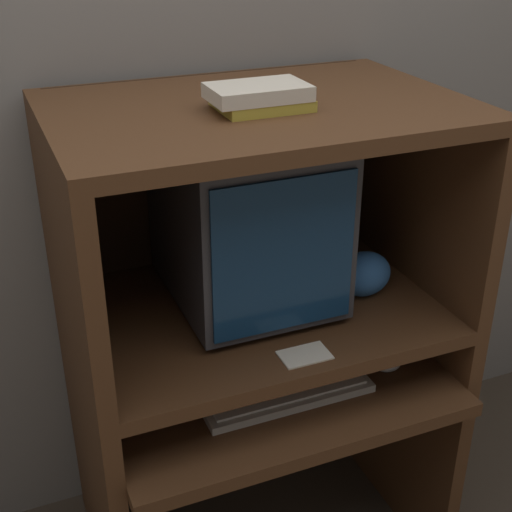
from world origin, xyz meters
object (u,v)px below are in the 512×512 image
snack_bag (364,274)px  book_stack (260,97)px  mouse (388,365)px  keyboard (286,390)px  crt_monitor (246,219)px

snack_bag → book_stack: book_stack is taller
book_stack → snack_bag: bearing=-2.0°
snack_bag → mouse: bearing=-81.1°
keyboard → snack_bag: snack_bag is taller
snack_bag → book_stack: 0.56m
keyboard → book_stack: (-0.02, 0.12, 0.69)m
snack_bag → book_stack: size_ratio=0.67×
keyboard → book_stack: size_ratio=1.98×
mouse → snack_bag: snack_bag is taller
mouse → keyboard: bearing=178.4°
crt_monitor → keyboard: bearing=-85.7°
crt_monitor → book_stack: book_stack is taller
keyboard → book_stack: bearing=99.2°
keyboard → snack_bag: size_ratio=2.95×
crt_monitor → mouse: crt_monitor is taller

